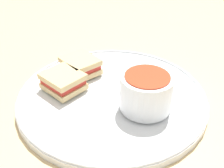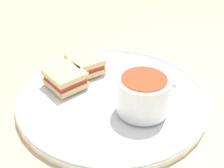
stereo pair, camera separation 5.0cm
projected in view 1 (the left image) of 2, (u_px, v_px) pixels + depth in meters
The scene contains 6 objects.
ground_plane at pixel (112, 99), 0.53m from camera, with size 2.40×2.40×0.00m, color #D1B27F.
plate at pixel (112, 95), 0.52m from camera, with size 0.37×0.37×0.02m.
soup_bowl at pixel (146, 92), 0.46m from camera, with size 0.09×0.09×0.07m.
spoon at pixel (139, 68), 0.58m from camera, with size 0.11×0.05×0.01m.
sandwich_half_near at pixel (80, 65), 0.57m from camera, with size 0.08×0.07×0.03m.
sandwich_half_far at pixel (63, 81), 0.52m from camera, with size 0.09×0.08×0.03m.
Camera 1 is at (-0.35, 0.23, 0.32)m, focal length 42.00 mm.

